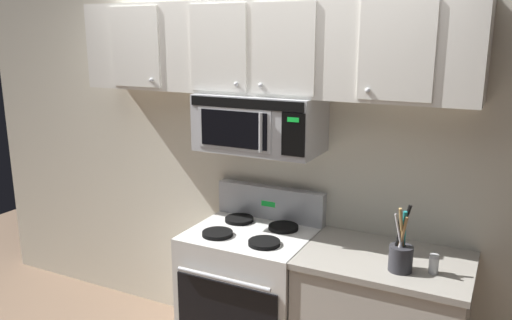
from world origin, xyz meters
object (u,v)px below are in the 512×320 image
at_px(stove_range, 251,294).
at_px(over_range_microwave, 260,123).
at_px(salt_shaker, 434,264).
at_px(utensil_crock_charcoal, 401,254).

xyz_separation_m(stove_range, over_range_microwave, (-0.00, 0.12, 1.11)).
relative_size(stove_range, salt_shaker, 11.03).
xyz_separation_m(over_range_microwave, utensil_crock_charcoal, (0.94, -0.25, -0.58)).
bearing_deg(salt_shaker, stove_range, 175.76).
xyz_separation_m(stove_range, salt_shaker, (1.10, -0.08, 0.48)).
height_order(utensil_crock_charcoal, salt_shaker, utensil_crock_charcoal).
distance_m(over_range_microwave, utensil_crock_charcoal, 1.14).
bearing_deg(utensil_crock_charcoal, salt_shaker, 16.95).
distance_m(stove_range, salt_shaker, 1.21).
relative_size(over_range_microwave, salt_shaker, 7.48).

